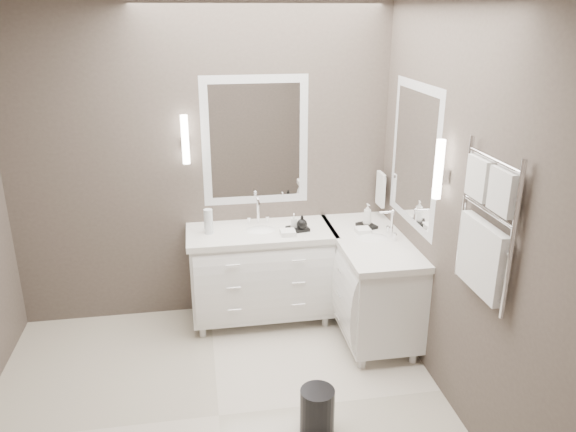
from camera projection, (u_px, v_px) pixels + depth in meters
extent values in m
cube|color=silver|center=(219.00, 416.00, 3.81)|extent=(3.20, 3.00, 0.01)
cube|color=#504640|center=(203.00, 166.00, 4.74)|extent=(3.20, 0.01, 2.70)
cube|color=#504640|center=(225.00, 389.00, 1.95)|extent=(3.20, 0.01, 2.70)
cube|color=#504640|center=(461.00, 216.00, 3.60)|extent=(0.01, 3.00, 2.70)
cube|color=white|center=(261.00, 273.00, 4.86)|extent=(1.20, 0.55, 0.70)
cube|color=white|center=(261.00, 233.00, 4.73)|extent=(1.24, 0.59, 0.05)
ellipsoid|color=white|center=(261.00, 234.00, 4.74)|extent=(0.36, 0.28, 0.12)
cylinder|color=white|center=(258.00, 211.00, 4.83)|extent=(0.02, 0.02, 0.22)
cube|color=white|center=(370.00, 282.00, 4.70)|extent=(0.55, 1.20, 0.70)
cube|color=white|center=(372.00, 241.00, 4.57)|extent=(0.59, 1.24, 0.05)
ellipsoid|color=white|center=(372.00, 242.00, 4.57)|extent=(0.36, 0.28, 0.12)
cylinder|color=white|center=(392.00, 224.00, 4.55)|extent=(0.02, 0.02, 0.22)
cube|color=white|center=(255.00, 141.00, 4.72)|extent=(0.90, 0.02, 1.10)
cube|color=white|center=(255.00, 141.00, 4.72)|extent=(0.77, 0.02, 0.96)
cube|color=white|center=(414.00, 155.00, 4.27)|extent=(0.02, 0.90, 1.10)
cube|color=white|center=(414.00, 155.00, 4.27)|extent=(0.02, 0.90, 0.96)
cube|color=white|center=(186.00, 146.00, 4.58)|extent=(0.05, 0.05, 0.10)
cylinder|color=white|center=(185.00, 140.00, 4.56)|extent=(0.06, 0.06, 0.40)
cube|color=white|center=(438.00, 177.00, 3.72)|extent=(0.05, 0.05, 0.10)
cylinder|color=white|center=(439.00, 170.00, 3.70)|extent=(0.06, 0.06, 0.40)
cylinder|color=white|center=(383.00, 174.00, 4.88)|extent=(0.02, 0.22, 0.02)
cube|color=white|center=(381.00, 189.00, 4.93)|extent=(0.03, 0.17, 0.30)
cylinder|color=white|center=(513.00, 242.00, 2.93)|extent=(0.03, 0.03, 0.90)
cylinder|color=white|center=(464.00, 208.00, 3.44)|extent=(0.03, 0.03, 0.90)
cube|color=white|center=(503.00, 192.00, 2.98)|extent=(0.06, 0.22, 0.24)
cube|color=white|center=(479.00, 178.00, 3.22)|extent=(0.06, 0.22, 0.24)
cube|color=white|center=(481.00, 257.00, 3.26)|extent=(0.06, 0.46, 0.42)
cylinder|color=black|center=(317.00, 411.00, 3.62)|extent=(0.29, 0.29, 0.31)
cube|color=black|center=(298.00, 229.00, 4.71)|extent=(0.19, 0.16, 0.03)
cube|color=black|center=(367.00, 226.00, 4.78)|extent=(0.17, 0.19, 0.02)
cylinder|color=silver|center=(208.00, 222.00, 4.61)|extent=(0.09, 0.09, 0.21)
imported|color=white|center=(294.00, 220.00, 4.70)|extent=(0.06, 0.06, 0.12)
imported|color=black|center=(302.00, 222.00, 4.66)|extent=(0.10, 0.10, 0.11)
imported|color=white|center=(367.00, 214.00, 4.74)|extent=(0.08, 0.08, 0.18)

